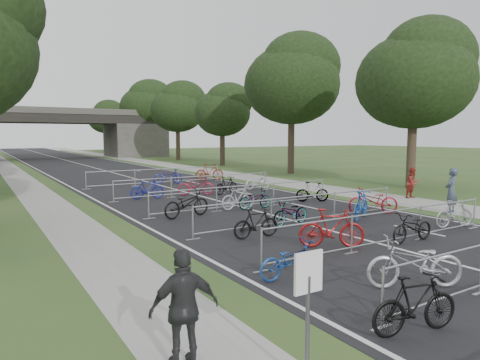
{
  "coord_description": "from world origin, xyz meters",
  "views": [
    {
      "loc": [
        -10.39,
        -1.07,
        3.31
      ],
      "look_at": [
        0.76,
        16.76,
        1.1
      ],
      "focal_mm": 32.0,
      "sensor_mm": 36.0,
      "label": 1
    }
  ],
  "objects_px": {
    "park_sign": "(308,293)",
    "pedestrian_b": "(413,183)",
    "pedestrian_a": "(451,191)",
    "overpass_bridge": "(57,134)",
    "pedestrian_c": "(184,309)"
  },
  "relations": [
    {
      "from": "overpass_bridge",
      "to": "pedestrian_b",
      "type": "bearing_deg",
      "value": -79.99
    },
    {
      "from": "park_sign",
      "to": "pedestrian_a",
      "type": "relative_size",
      "value": 0.95
    },
    {
      "from": "overpass_bridge",
      "to": "pedestrian_c",
      "type": "height_order",
      "value": "overpass_bridge"
    },
    {
      "from": "park_sign",
      "to": "pedestrian_b",
      "type": "height_order",
      "value": "park_sign"
    },
    {
      "from": "pedestrian_b",
      "to": "park_sign",
      "type": "bearing_deg",
      "value": -147.82
    },
    {
      "from": "pedestrian_a",
      "to": "pedestrian_c",
      "type": "bearing_deg",
      "value": 5.8
    },
    {
      "from": "park_sign",
      "to": "pedestrian_c",
      "type": "bearing_deg",
      "value": 132.61
    },
    {
      "from": "overpass_bridge",
      "to": "pedestrian_b",
      "type": "distance_m",
      "value": 52.83
    },
    {
      "from": "park_sign",
      "to": "pedestrian_c",
      "type": "relative_size",
      "value": 1.06
    },
    {
      "from": "pedestrian_a",
      "to": "overpass_bridge",
      "type": "bearing_deg",
      "value": -96.51
    },
    {
      "from": "overpass_bridge",
      "to": "pedestrian_a",
      "type": "bearing_deg",
      "value": -83.0
    },
    {
      "from": "pedestrian_c",
      "to": "pedestrian_a",
      "type": "bearing_deg",
      "value": -152.15
    },
    {
      "from": "park_sign",
      "to": "pedestrian_b",
      "type": "relative_size",
      "value": 1.14
    },
    {
      "from": "overpass_bridge",
      "to": "park_sign",
      "type": "height_order",
      "value": "overpass_bridge"
    },
    {
      "from": "pedestrian_b",
      "to": "pedestrian_c",
      "type": "distance_m",
      "value": 19.26
    }
  ]
}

